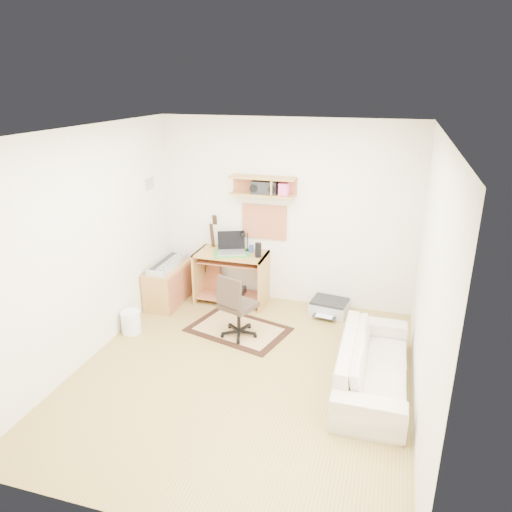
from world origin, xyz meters
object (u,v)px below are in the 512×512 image
(task_chair, at_px, (239,305))
(sofa, at_px, (374,356))
(desk, at_px, (232,277))
(cabinet, at_px, (169,284))
(printer, at_px, (329,307))

(task_chair, bearing_deg, sofa, 0.73)
(desk, relative_size, task_chair, 1.17)
(cabinet, relative_size, printer, 1.82)
(desk, distance_m, sofa, 2.59)
(desk, xyz_separation_m, cabinet, (-0.86, -0.26, -0.10))
(task_chair, distance_m, sofa, 1.78)
(desk, relative_size, printer, 2.02)
(desk, distance_m, task_chair, 1.02)
(task_chair, bearing_deg, printer, 63.50)
(task_chair, relative_size, cabinet, 0.95)
(desk, xyz_separation_m, printer, (1.42, 0.02, -0.29))
(sofa, bearing_deg, task_chair, 70.57)
(sofa, bearing_deg, desk, 53.94)
(cabinet, height_order, sofa, sofa)
(task_chair, xyz_separation_m, cabinet, (-1.28, 0.67, -0.15))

